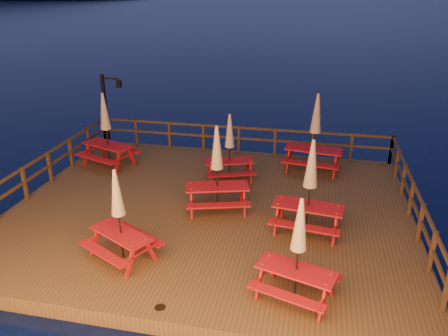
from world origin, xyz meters
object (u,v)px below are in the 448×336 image
at_px(picnic_table_0, 217,168).
at_px(lamp_post, 108,104).
at_px(picnic_table_2, 315,132).
at_px(picnic_table_1, 298,248).

bearing_deg(picnic_table_0, lamp_post, 124.29).
relative_size(lamp_post, picnic_table_2, 1.05).
height_order(lamp_post, picnic_table_0, lamp_post).
distance_m(picnic_table_0, picnic_table_2, 4.59).
relative_size(lamp_post, picnic_table_0, 1.12).
relative_size(picnic_table_0, picnic_table_1, 1.10).
bearing_deg(picnic_table_0, picnic_table_1, -70.50).
xyz_separation_m(lamp_post, picnic_table_1, (8.17, -8.21, -0.54)).
bearing_deg(picnic_table_2, lamp_post, -178.78).
bearing_deg(picnic_table_2, picnic_table_0, -118.94).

